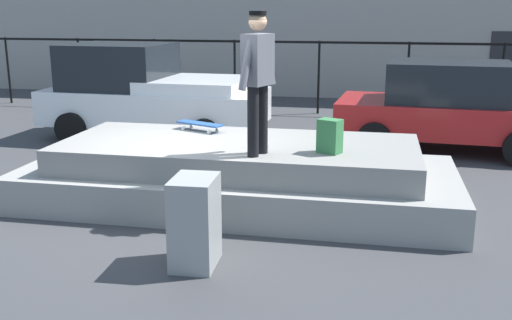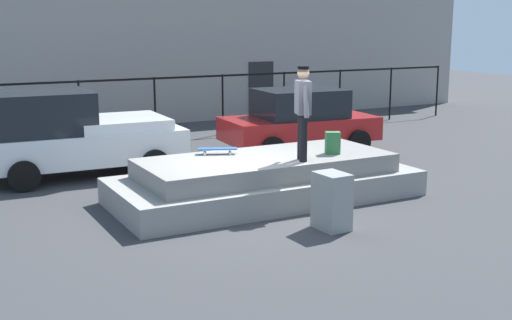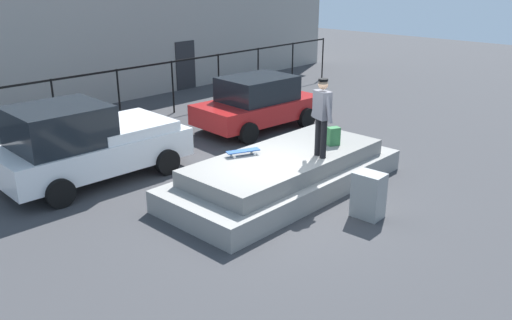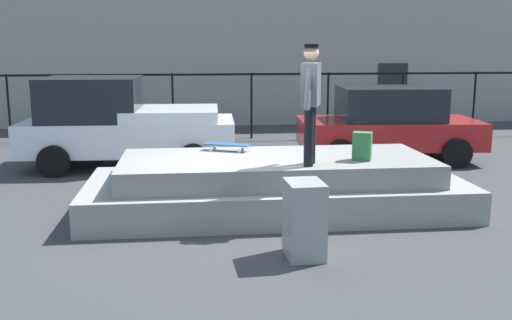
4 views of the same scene
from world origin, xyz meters
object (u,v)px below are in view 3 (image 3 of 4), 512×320
at_px(skateboarder, 322,113).
at_px(skateboard, 243,151).
at_px(utility_box, 368,195).
at_px(car_white_pickup_near, 87,142).
at_px(backpack, 333,136).
at_px(car_red_sedan_mid, 257,103).

bearing_deg(skateboarder, skateboard, 131.23).
bearing_deg(utility_box, skateboarder, 74.11).
xyz_separation_m(skateboarder, car_white_pickup_near, (-3.20, 4.47, -0.92)).
bearing_deg(skateboard, utility_box, -74.67).
bearing_deg(skateboard, skateboarder, -48.77).
distance_m(backpack, car_white_pickup_near, 5.85).
distance_m(backpack, utility_box, 2.26).
bearing_deg(utility_box, skateboard, 102.95).
relative_size(backpack, utility_box, 0.45).
xyz_separation_m(skateboarder, utility_box, (-0.37, -1.52, -1.39)).
bearing_deg(backpack, skateboarder, 41.44).
xyz_separation_m(skateboard, backpack, (2.01, -1.03, 0.12)).
relative_size(car_red_sedan_mid, utility_box, 4.34).
bearing_deg(car_red_sedan_mid, skateboard, -140.46).
distance_m(skateboarder, skateboard, 1.95).
xyz_separation_m(backpack, car_red_sedan_mid, (1.87, 4.23, -0.22)).
bearing_deg(skateboarder, backpack, 17.19).
height_order(backpack, utility_box, backpack).
relative_size(skateboard, car_red_sedan_mid, 0.19).
bearing_deg(utility_box, backpack, 52.91).
bearing_deg(car_red_sedan_mid, skateboarder, -121.34).
xyz_separation_m(car_white_pickup_near, car_red_sedan_mid, (5.94, 0.03, -0.10)).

